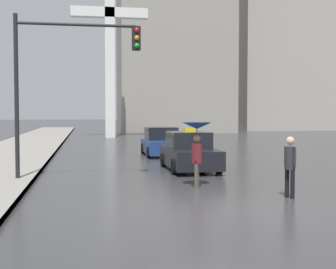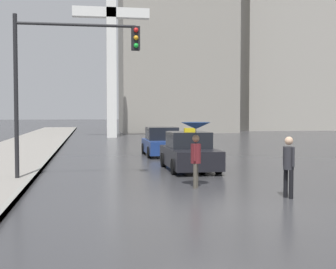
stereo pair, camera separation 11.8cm
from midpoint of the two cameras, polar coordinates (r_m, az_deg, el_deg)
ground_plane at (r=11.40m, az=5.74°, el=-9.08°), size 300.00×300.00×0.00m
taxi at (r=18.93m, az=2.44°, el=-2.25°), size 1.91×4.10×1.70m
sedan_red at (r=25.23m, az=-0.94°, el=-1.03°), size 1.91×4.03×1.54m
pedestrian_with_umbrella at (r=14.38m, az=3.31°, el=-0.37°), size 0.92×0.92×2.03m
pedestrian_man at (r=13.11m, az=14.40°, el=-3.28°), size 0.36×0.44×1.67m
traffic_light at (r=16.06m, az=-12.27°, el=8.25°), size 4.15×0.38×5.54m
building_tower_far at (r=68.93m, az=13.13°, el=15.10°), size 13.09×12.98×34.45m
monument_cross at (r=44.32m, az=-7.21°, el=11.42°), size 7.03×0.90×15.98m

